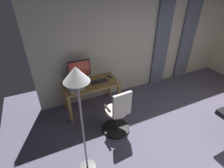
# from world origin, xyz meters

# --- Properties ---
(back_room_partition) EXTENTS (5.74, 0.10, 2.88)m
(back_room_partition) POSITION_xyz_m (0.00, -2.78, 1.44)
(back_room_partition) COLOR beige
(back_room_partition) RESTS_ON ground
(curtain_left_panel) EXTENTS (0.49, 0.06, 2.50)m
(curtain_left_panel) POSITION_xyz_m (-1.41, -2.67, 1.25)
(curtain_left_panel) COLOR slate
(curtain_left_panel) RESTS_ON ground
(curtain_right_panel) EXTENTS (0.44, 0.06, 2.50)m
(curtain_right_panel) POSITION_xyz_m (-0.47, -2.67, 1.25)
(curtain_right_panel) COLOR slate
(curtain_right_panel) RESTS_ON ground
(desk) EXTENTS (1.23, 0.64, 0.73)m
(desk) POSITION_xyz_m (1.72, -2.31, 0.62)
(desk) COLOR olive
(desk) RESTS_ON ground
(office_chair) EXTENTS (0.56, 0.56, 1.03)m
(office_chair) POSITION_xyz_m (1.50, -1.37, 0.48)
(office_chair) COLOR black
(office_chair) RESTS_ON ground
(computer_monitor) EXTENTS (0.50, 0.18, 0.50)m
(computer_monitor) POSITION_xyz_m (1.90, -2.51, 1.00)
(computer_monitor) COLOR #232328
(computer_monitor) RESTS_ON desk
(computer_keyboard) EXTENTS (0.38, 0.14, 0.02)m
(computer_keyboard) POSITION_xyz_m (1.53, -2.27, 0.74)
(computer_keyboard) COLOR #232328
(computer_keyboard) RESTS_ON desk
(laptop) EXTENTS (0.37, 0.40, 0.18)m
(laptop) POSITION_xyz_m (2.09, -2.23, 0.78)
(laptop) COLOR #B7BCC1
(laptop) RESTS_ON desk
(computer_mouse) EXTENTS (0.06, 0.10, 0.04)m
(computer_mouse) POSITION_xyz_m (1.18, -2.07, 0.74)
(computer_mouse) COLOR #B7BCC1
(computer_mouse) RESTS_ON desk
(cell_phone_by_monitor) EXTENTS (0.10, 0.16, 0.01)m
(cell_phone_by_monitor) POSITION_xyz_m (1.23, -2.39, 0.73)
(cell_phone_by_monitor) COLOR #232328
(cell_phone_by_monitor) RESTS_ON desk
(floor_lamp) EXTENTS (0.32, 0.32, 1.87)m
(floor_lamp) POSITION_xyz_m (2.32, -0.87, 1.57)
(floor_lamp) COLOR black
(floor_lamp) RESTS_ON ground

